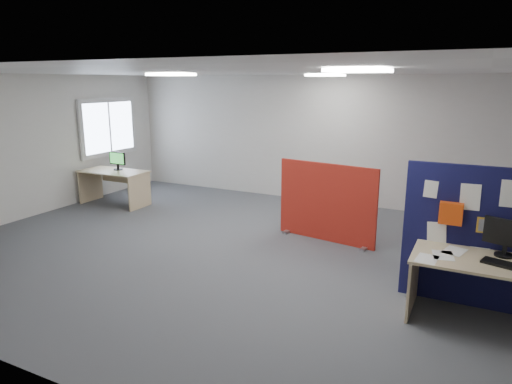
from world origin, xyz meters
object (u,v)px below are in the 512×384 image
at_px(second_desk, 115,179).
at_px(office_chair, 311,190).
at_px(main_desk, 504,276).
at_px(monitor_main, 506,236).
at_px(monitor_second, 117,160).
at_px(navy_divider, 495,240).
at_px(red_divider, 326,203).

relative_size(second_desk, office_chair, 1.41).
height_order(main_desk, monitor_main, monitor_main).
bearing_deg(monitor_main, monitor_second, -174.92).
xyz_separation_m(navy_divider, monitor_main, (0.09, -0.19, 0.12)).
xyz_separation_m(red_divider, second_desk, (-4.73, 0.21, -0.09)).
bearing_deg(red_divider, monitor_main, -23.61).
distance_m(main_desk, monitor_second, 7.55).
distance_m(navy_divider, office_chair, 3.86).
distance_m(monitor_main, office_chair, 4.06).
relative_size(main_desk, monitor_main, 4.11).
bearing_deg(red_divider, main_desk, -25.92).
relative_size(monitor_main, red_divider, 0.26).
bearing_deg(red_divider, office_chair, 131.14).
relative_size(monitor_main, second_desk, 0.31).
height_order(navy_divider, red_divider, navy_divider).
distance_m(navy_divider, red_divider, 2.80).
xyz_separation_m(main_desk, second_desk, (-7.26, 1.98, -0.02)).
relative_size(monitor_main, office_chair, 0.44).
distance_m(monitor_second, office_chair, 4.18).
bearing_deg(monitor_second, office_chair, 10.63).
bearing_deg(second_desk, red_divider, -2.49).
height_order(monitor_main, second_desk, monitor_main).
height_order(navy_divider, office_chair, navy_divider).
distance_m(monitor_main, red_divider, 2.99).
bearing_deg(monitor_second, second_desk, -97.21).
distance_m(main_desk, second_desk, 7.52).
xyz_separation_m(main_desk, monitor_main, (-0.02, 0.16, 0.39)).
distance_m(navy_divider, main_desk, 0.46).
bearing_deg(main_desk, second_desk, 164.78).
bearing_deg(office_chair, monitor_main, -55.21).
bearing_deg(navy_divider, monitor_main, -64.10).
distance_m(navy_divider, monitor_main, 0.25).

